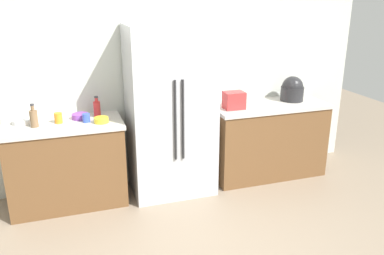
{
  "coord_description": "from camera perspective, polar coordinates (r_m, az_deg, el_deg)",
  "views": [
    {
      "loc": [
        -0.9,
        -2.47,
        2.13
      ],
      "look_at": [
        0.07,
        0.46,
        1.08
      ],
      "focal_mm": 37.51,
      "sensor_mm": 36.0,
      "label": 1
    }
  ],
  "objects": [
    {
      "name": "kitchen_back_panel",
      "position": [
        4.5,
        -6.56,
        9.57
      ],
      "size": [
        5.22,
        0.1,
        2.83
      ],
      "primitive_type": "cube",
      "color": "silver",
      "rests_on": "ground_plane"
    },
    {
      "name": "counter_left",
      "position": [
        4.34,
        -17.33,
        -4.93
      ],
      "size": [
        1.17,
        0.61,
        0.88
      ],
      "color": "brown",
      "rests_on": "ground_plane"
    },
    {
      "name": "counter_right",
      "position": [
        4.9,
        10.59,
        -1.65
      ],
      "size": [
        1.36,
        0.61,
        0.88
      ],
      "color": "brown",
      "rests_on": "ground_plane"
    },
    {
      "name": "refrigerator",
      "position": [
        4.28,
        -3.08,
        2.29
      ],
      "size": [
        0.88,
        0.66,
        1.83
      ],
      "color": "#B7BABF",
      "rests_on": "ground_plane"
    },
    {
      "name": "toaster",
      "position": [
        4.49,
        5.99,
        3.87
      ],
      "size": [
        0.22,
        0.17,
        0.19
      ],
      "primitive_type": "cube",
      "color": "red",
      "rests_on": "counter_right"
    },
    {
      "name": "rice_cooker",
      "position": [
        4.95,
        14.07,
        5.22
      ],
      "size": [
        0.27,
        0.27,
        0.29
      ],
      "color": "#262628",
      "rests_on": "counter_right"
    },
    {
      "name": "bottle_a",
      "position": [
        4.31,
        -13.36,
        2.69
      ],
      "size": [
        0.07,
        0.07,
        0.22
      ],
      "color": "red",
      "rests_on": "counter_left"
    },
    {
      "name": "bottle_b",
      "position": [
        4.14,
        -21.58,
        1.27
      ],
      "size": [
        0.07,
        0.07,
        0.23
      ],
      "color": "brown",
      "rests_on": "counter_left"
    },
    {
      "name": "cup_a",
      "position": [
        4.15,
        -14.8,
        1.33
      ],
      "size": [
        0.08,
        0.08,
        0.09
      ],
      "primitive_type": "cylinder",
      "color": "blue",
      "rests_on": "counter_left"
    },
    {
      "name": "cup_b",
      "position": [
        4.19,
        -18.48,
        1.3
      ],
      "size": [
        0.08,
        0.08,
        0.11
      ],
      "primitive_type": "cylinder",
      "color": "orange",
      "rests_on": "counter_left"
    },
    {
      "name": "bowl_a",
      "position": [
        4.28,
        -15.62,
        1.56
      ],
      "size": [
        0.17,
        0.17,
        0.05
      ],
      "primitive_type": "cylinder",
      "color": "purple",
      "rests_on": "counter_left"
    },
    {
      "name": "bowl_b",
      "position": [
        4.31,
        -22.98,
        0.81
      ],
      "size": [
        0.19,
        0.19,
        0.05
      ],
      "primitive_type": "cylinder",
      "color": "white",
      "rests_on": "counter_left"
    },
    {
      "name": "bowl_c",
      "position": [
        4.1,
        -12.77,
        1.05
      ],
      "size": [
        0.15,
        0.15,
        0.05
      ],
      "primitive_type": "cylinder",
      "color": "yellow",
      "rests_on": "counter_left"
    }
  ]
}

